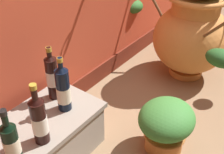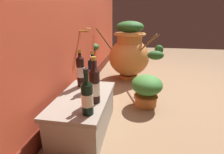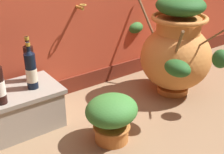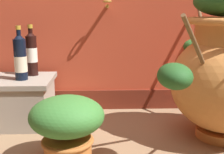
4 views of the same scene
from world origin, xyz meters
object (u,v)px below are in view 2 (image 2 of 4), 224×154
wine_bottle_left (95,84)px  wine_bottle_right (87,96)px  terracotta_urn (129,53)px  wine_bottle_middle (81,70)px  wine_bottle_back (93,74)px  potted_shrub (147,88)px

wine_bottle_left → wine_bottle_right: (-0.16, 0.00, -0.02)m
terracotta_urn → wine_bottle_middle: 1.18m
wine_bottle_right → wine_bottle_back: size_ratio=0.92×
wine_bottle_back → potted_shrub: (0.33, -0.47, -0.24)m
wine_bottle_right → terracotta_urn: bearing=-5.5°
wine_bottle_right → wine_bottle_back: wine_bottle_back is taller
wine_bottle_middle → wine_bottle_back: bearing=-108.0°
wine_bottle_left → wine_bottle_middle: size_ratio=1.03×
wine_bottle_middle → wine_bottle_back: size_ratio=1.00×
terracotta_urn → wine_bottle_right: terracotta_urn is taller
wine_bottle_middle → wine_bottle_left: bearing=-144.2°
wine_bottle_left → wine_bottle_middle: 0.35m
wine_bottle_back → wine_bottle_right: bearing=-169.3°
wine_bottle_middle → wine_bottle_back: same height
terracotta_urn → potted_shrub: (-0.83, -0.25, -0.20)m
wine_bottle_back → potted_shrub: size_ratio=0.93×
wine_bottle_left → potted_shrub: bearing=-34.4°
wine_bottle_back → potted_shrub: wine_bottle_back is taller
wine_bottle_right → potted_shrub: size_ratio=0.86×
terracotta_urn → wine_bottle_back: bearing=169.0°
wine_bottle_middle → wine_bottle_right: wine_bottle_middle is taller
wine_bottle_left → potted_shrub: wine_bottle_left is taller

